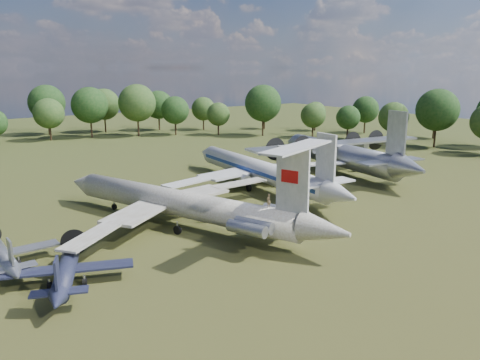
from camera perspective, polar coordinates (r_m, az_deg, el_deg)
ground at (r=64.15m, az=-5.76°, el=-4.35°), size 300.00×300.00×0.00m
il62_airliner at (r=59.72m, az=-7.27°, el=-3.44°), size 50.59×56.78×4.60m
tu104_jet at (r=78.07m, az=2.38°, el=0.73°), size 37.76×48.70×4.67m
an12_transport at (r=91.96m, az=12.09°, el=2.68°), size 43.52×47.31×5.58m
small_prop_west at (r=46.63m, az=-20.36°, el=-10.63°), size 17.06×19.54×2.39m
small_prop_northwest at (r=53.01m, az=-27.05°, el=-8.43°), size 11.92×15.87×2.26m
person_on_il62 at (r=51.57m, az=3.51°, el=-2.51°), size 0.63×0.47×1.58m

